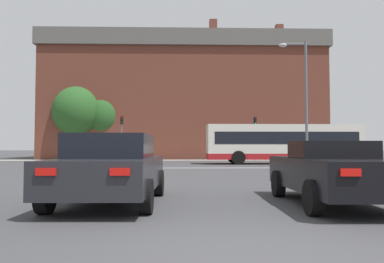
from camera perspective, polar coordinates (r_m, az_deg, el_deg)
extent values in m
plane|color=#3D3D3F|center=(4.35, 9.42, -18.39)|extent=(400.00, 400.00, 0.00)
cube|color=silver|center=(22.49, 0.46, -5.57)|extent=(9.84, 0.30, 0.01)
cube|color=#A09B91|center=(37.03, -0.34, -4.38)|extent=(70.93, 2.50, 0.01)
cube|color=brown|center=(46.72, -1.26, 3.48)|extent=(31.28, 14.03, 12.19)
cube|color=#5B5954|center=(47.96, -1.25, 11.83)|extent=(31.91, 14.59, 1.81)
cube|color=brown|center=(52.27, -15.05, 13.15)|extent=(0.90, 0.90, 2.51)
cube|color=brown|center=(52.00, -5.13, 13.16)|extent=(0.90, 0.90, 2.51)
cube|color=brown|center=(46.33, 3.24, 15.13)|extent=(0.90, 0.90, 2.51)
cube|color=brown|center=(49.23, 13.14, 14.13)|extent=(0.90, 0.90, 2.51)
cube|color=#232328|center=(8.30, -12.17, -6.23)|extent=(2.00, 4.29, 0.66)
cube|color=black|center=(8.24, -12.19, -2.20)|extent=(1.68, 1.95, 0.51)
cylinder|color=black|center=(9.82, -15.82, -7.54)|extent=(0.24, 0.65, 0.64)
cylinder|color=black|center=(9.50, -5.08, -7.80)|extent=(0.24, 0.65, 0.64)
cylinder|color=black|center=(7.33, -21.45, -9.20)|extent=(0.24, 0.65, 0.64)
cylinder|color=black|center=(6.89, -6.98, -9.79)|extent=(0.24, 0.65, 0.64)
cube|color=red|center=(6.40, -21.38, -5.74)|extent=(0.32, 0.06, 0.12)
cube|color=red|center=(6.08, -10.93, -6.05)|extent=(0.32, 0.06, 0.12)
cube|color=black|center=(8.49, 20.80, -6.03)|extent=(1.91, 4.27, 0.66)
cube|color=black|center=(8.57, 20.49, -2.60)|extent=(1.59, 1.30, 0.36)
cylinder|color=black|center=(9.51, 13.00, -7.74)|extent=(0.23, 0.64, 0.64)
cylinder|color=black|center=(10.05, 22.79, -7.32)|extent=(0.23, 0.64, 0.64)
cylinder|color=black|center=(7.00, 18.01, -9.57)|extent=(0.23, 0.64, 0.64)
cube|color=red|center=(6.29, 23.00, -5.76)|extent=(0.32, 0.06, 0.12)
cube|color=silver|center=(29.11, 13.65, -1.59)|extent=(11.46, 2.55, 2.58)
cube|color=#AD191E|center=(29.11, 13.67, -3.70)|extent=(11.48, 2.57, 0.44)
cube|color=black|center=(29.11, 13.64, -1.01)|extent=(10.54, 2.58, 0.90)
cylinder|color=black|center=(27.18, 7.09, -3.98)|extent=(1.00, 0.28, 1.00)
cylinder|color=black|center=(29.60, 6.38, -3.87)|extent=(1.00, 0.28, 1.00)
cylinder|color=black|center=(29.10, 21.08, -3.74)|extent=(1.00, 0.28, 1.00)
cylinder|color=black|center=(31.38, 19.36, -3.66)|extent=(1.00, 0.28, 1.00)
cylinder|color=slate|center=(36.78, 9.62, -1.69)|extent=(0.12, 0.12, 3.43)
cube|color=black|center=(36.87, 9.59, 1.59)|extent=(0.26, 0.20, 0.80)
sphere|color=black|center=(36.76, 9.63, 2.01)|extent=(0.17, 0.17, 0.17)
sphere|color=black|center=(36.74, 9.63, 1.61)|extent=(0.17, 0.17, 0.17)
sphere|color=#1ED14C|center=(36.73, 9.64, 1.21)|extent=(0.17, 0.17, 0.17)
cylinder|color=slate|center=(36.58, -10.68, -1.62)|extent=(0.12, 0.12, 3.51)
cube|color=black|center=(36.68, -10.65, 1.75)|extent=(0.26, 0.20, 0.80)
sphere|color=red|center=(36.57, -10.68, 2.16)|extent=(0.17, 0.17, 0.17)
sphere|color=black|center=(36.55, -10.68, 1.76)|extent=(0.17, 0.17, 0.17)
sphere|color=black|center=(36.53, -10.69, 1.36)|extent=(0.17, 0.17, 0.17)
cylinder|color=slate|center=(23.94, 17.03, 4.01)|extent=(0.16, 0.16, 7.76)
cylinder|color=slate|center=(24.43, 15.31, 12.77)|extent=(1.40, 0.10, 0.10)
ellipsoid|color=#B2B2B7|center=(24.22, 13.69, 12.64)|extent=(0.50, 0.36, 0.22)
cylinder|color=black|center=(38.09, -16.81, -3.59)|extent=(0.13, 0.13, 0.85)
cylinder|color=black|center=(37.92, -16.77, -3.60)|extent=(0.13, 0.13, 0.85)
cube|color=#336B38|center=(38.00, -16.78, -2.45)|extent=(0.36, 0.45, 0.67)
sphere|color=tan|center=(38.00, -16.77, -1.75)|extent=(0.25, 0.25, 0.25)
cylinder|color=#4C3823|center=(42.03, -13.32, -2.29)|extent=(0.36, 0.36, 2.65)
ellipsoid|color=#285623|center=(42.17, -13.27, 2.19)|extent=(4.63, 4.63, 4.87)
cylinder|color=#4C3823|center=(42.34, -14.38, -2.27)|extent=(0.36, 0.36, 2.67)
ellipsoid|color=#285623|center=(42.45, -14.34, 1.75)|extent=(3.88, 3.88, 4.07)
cylinder|color=#4C3823|center=(41.60, -17.21, -2.06)|extent=(0.36, 0.36, 2.93)
ellipsoid|color=#285623|center=(41.79, -17.14, 2.93)|extent=(5.11, 5.11, 5.37)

